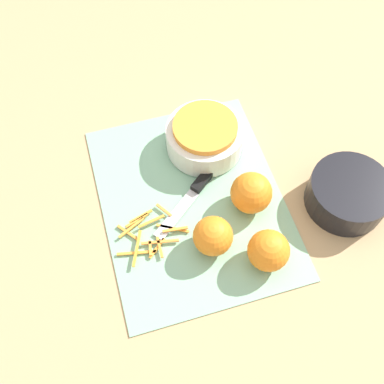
% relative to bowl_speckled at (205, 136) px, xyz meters
% --- Properties ---
extents(ground_plane, '(4.00, 4.00, 0.00)m').
position_rel_bowl_speckled_xyz_m(ground_plane, '(0.12, -0.06, -0.04)').
color(ground_plane, tan).
extents(cutting_board, '(0.45, 0.35, 0.01)m').
position_rel_bowl_speckled_xyz_m(cutting_board, '(0.12, -0.06, -0.04)').
color(cutting_board, '#84B793').
rests_on(cutting_board, ground_plane).
extents(bowl_speckled, '(0.16, 0.16, 0.07)m').
position_rel_bowl_speckled_xyz_m(bowl_speckled, '(0.00, 0.00, 0.00)').
color(bowl_speckled, silver).
rests_on(bowl_speckled, cutting_board).
extents(bowl_dark, '(0.16, 0.16, 0.06)m').
position_rel_bowl_speckled_xyz_m(bowl_dark, '(0.20, 0.23, -0.01)').
color(bowl_dark, black).
rests_on(bowl_dark, ground_plane).
extents(knife, '(0.16, 0.19, 0.02)m').
position_rel_bowl_speckled_xyz_m(knife, '(0.08, -0.03, -0.03)').
color(knife, black).
rests_on(knife, cutting_board).
extents(orange_left, '(0.07, 0.07, 0.07)m').
position_rel_bowl_speckled_xyz_m(orange_left, '(0.22, -0.05, 0.00)').
color(orange_left, orange).
rests_on(orange_left, cutting_board).
extents(orange_right, '(0.08, 0.08, 0.08)m').
position_rel_bowl_speckled_xyz_m(orange_right, '(0.28, 0.03, 0.00)').
color(orange_right, orange).
rests_on(orange_right, cutting_board).
extents(orange_back, '(0.08, 0.08, 0.08)m').
position_rel_bowl_speckled_xyz_m(orange_back, '(0.16, 0.04, 0.01)').
color(orange_back, orange).
rests_on(orange_back, cutting_board).
extents(peel_pile, '(0.12, 0.14, 0.01)m').
position_rel_bowl_speckled_xyz_m(peel_pile, '(0.17, -0.16, -0.03)').
color(peel_pile, '#F89835').
rests_on(peel_pile, cutting_board).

